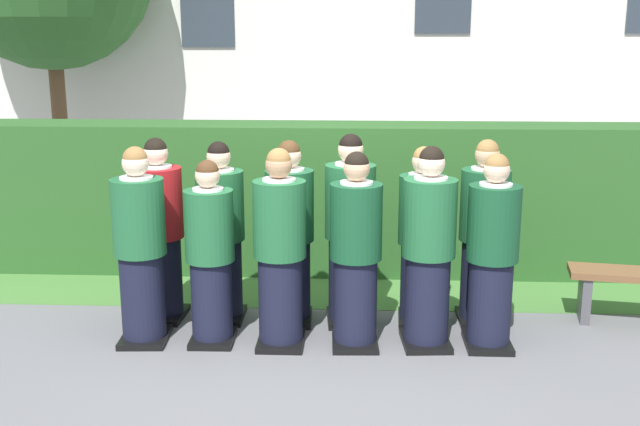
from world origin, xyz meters
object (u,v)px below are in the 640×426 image
object	(u,v)px
student_front_row_1	(210,257)
student_front_row_5	(492,257)
student_in_red_blazer	(160,234)
student_rear_row_2	(290,237)
student_rear_row_5	(483,237)
student_front_row_0	(140,251)
student_rear_row_1	(221,236)
student_front_row_3	(356,255)
student_front_row_4	(428,253)
student_front_row_2	(280,253)
student_rear_row_4	(421,240)
student_rear_row_3	(350,234)

from	to	relation	value
student_front_row_1	student_front_row_5	bearing A→B (deg)	0.36
student_in_red_blazer	student_rear_row_2	size ratio (longest dim) A/B	1.01
student_rear_row_5	student_front_row_0	bearing A→B (deg)	-168.50
student_rear_row_1	student_front_row_3	bearing A→B (deg)	-24.21
student_front_row_5	student_rear_row_5	xyz separation A→B (m)	(0.02, 0.56, 0.02)
student_front_row_4	student_rear_row_2	distance (m)	1.26
student_front_row_2	student_rear_row_4	bearing A→B (deg)	25.28
student_front_row_5	student_rear_row_1	xyz separation A→B (m)	(-2.28, 0.51, 0.00)
student_front_row_5	student_rear_row_1	world-z (taller)	student_rear_row_1
student_front_row_1	student_rear_row_5	distance (m)	2.37
student_rear_row_2	student_front_row_5	bearing A→B (deg)	-16.10
student_front_row_1	student_front_row_4	size ratio (longest dim) A/B	0.93
student_front_row_4	student_in_red_blazer	world-z (taller)	student_front_row_4
student_front_row_1	student_front_row_3	size ratio (longest dim) A/B	0.95
student_in_red_blazer	student_rear_row_4	bearing A→B (deg)	0.30
student_front_row_0	student_rear_row_4	world-z (taller)	student_front_row_0
student_rear_row_1	student_rear_row_3	xyz separation A→B (m)	(1.14, -0.01, 0.04)
student_front_row_0	student_in_red_blazer	xyz separation A→B (m)	(0.03, 0.53, -0.00)
student_front_row_5	student_front_row_0	bearing A→B (deg)	-179.51
student_rear_row_1	student_front_row_4	bearing A→B (deg)	-15.82
student_front_row_3	student_rear_row_2	size ratio (longest dim) A/B	0.99
student_front_row_1	student_rear_row_3	world-z (taller)	student_rear_row_3
student_front_row_0	student_rear_row_3	size ratio (longest dim) A/B	0.98
student_rear_row_2	student_front_row_2	bearing A→B (deg)	-93.72
student_front_row_2	student_front_row_3	bearing A→B (deg)	1.65
student_front_row_1	student_front_row_4	bearing A→B (deg)	0.66
student_front_row_2	student_rear_row_5	world-z (taller)	student_front_row_2
student_front_row_0	student_rear_row_2	size ratio (longest dim) A/B	1.01
student_rear_row_2	student_rear_row_3	size ratio (longest dim) A/B	0.97
student_front_row_1	student_rear_row_1	world-z (taller)	student_rear_row_1
student_rear_row_1	student_rear_row_4	xyz separation A→B (m)	(1.76, 0.01, -0.02)
student_front_row_3	student_front_row_5	distance (m)	1.09
student_front_row_1	student_front_row_2	distance (m)	0.58
student_front_row_0	student_front_row_2	world-z (taller)	student_front_row_0
student_front_row_1	student_rear_row_3	distance (m)	1.25
student_rear_row_2	student_rear_row_4	xyz separation A→B (m)	(1.15, 0.03, -0.02)
student_front_row_3	student_rear_row_2	bearing A→B (deg)	138.67
student_rear_row_2	student_front_row_4	bearing A→B (deg)	-22.27
student_rear_row_1	student_rear_row_4	distance (m)	1.76
student_front_row_3	student_in_red_blazer	world-z (taller)	student_in_red_blazer
student_rear_row_4	student_in_red_blazer	bearing A→B (deg)	-179.70
student_front_row_4	student_front_row_5	bearing A→B (deg)	-0.67
student_front_row_1	student_rear_row_3	xyz separation A→B (m)	(1.13, 0.51, 0.07)
student_front_row_0	student_front_row_4	world-z (taller)	student_front_row_4
student_front_row_3	student_rear_row_3	world-z (taller)	student_rear_row_3
student_rear_row_4	student_rear_row_5	bearing A→B (deg)	4.64
student_front_row_5	student_in_red_blazer	distance (m)	2.87
student_front_row_1	student_rear_row_2	bearing A→B (deg)	39.23
student_front_row_4	student_in_red_blazer	size ratio (longest dim) A/B	1.01
student_front_row_1	student_front_row_2	bearing A→B (deg)	-2.84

